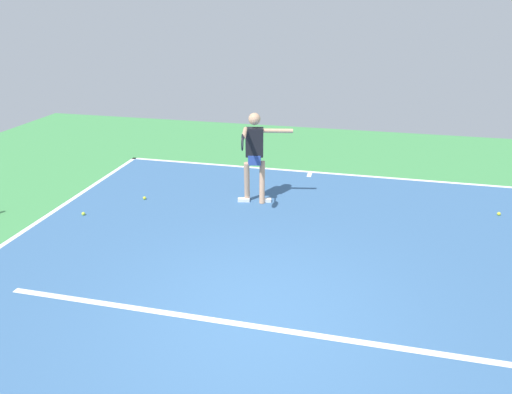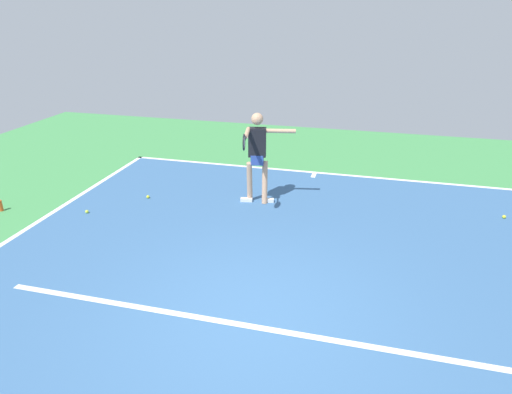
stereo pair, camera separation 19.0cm
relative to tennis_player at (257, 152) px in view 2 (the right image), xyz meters
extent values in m
plane|color=#428E4C|center=(-0.89, 3.60, -1.07)|extent=(19.82, 19.82, 0.00)
cube|color=#38608E|center=(-0.89, 3.60, -1.07)|extent=(9.33, 11.44, 0.00)
cube|color=white|center=(-0.89, -2.07, -1.07)|extent=(9.33, 0.10, 0.01)
cube|color=white|center=(-0.89, 3.78, -1.07)|extent=(6.99, 0.10, 0.01)
cube|color=white|center=(-0.89, -1.87, -1.07)|extent=(0.10, 0.30, 0.01)
cylinder|color=tan|center=(-0.14, -0.06, -0.65)|extent=(0.15, 0.26, 0.87)
cube|color=white|center=(-0.20, -0.08, -1.04)|extent=(0.25, 0.14, 0.07)
cylinder|color=tan|center=(0.16, -0.01, -0.65)|extent=(0.15, 0.26, 0.87)
cube|color=white|center=(0.23, 0.01, -1.04)|extent=(0.25, 0.14, 0.07)
cube|color=#2D4799|center=(0.01, -0.03, -0.16)|extent=(0.28, 0.24, 0.20)
cube|color=black|center=(0.01, -0.03, 0.18)|extent=(0.37, 0.24, 0.57)
sphere|color=tan|center=(0.01, -0.03, 0.64)|extent=(0.23, 0.23, 0.23)
cylinder|color=tan|center=(-0.43, -0.12, 0.42)|extent=(0.57, 0.18, 0.08)
cylinder|color=tan|center=(0.13, 0.28, 0.45)|extent=(0.18, 0.57, 0.08)
cylinder|color=black|center=(0.05, 0.66, 0.45)|extent=(0.07, 0.22, 0.03)
torus|color=black|center=(0.01, 0.90, 0.45)|extent=(0.08, 0.29, 0.29)
cylinder|color=silver|center=(0.01, 0.90, 0.45)|extent=(0.05, 0.24, 0.25)
sphere|color=#C6E53D|center=(3.06, 1.34, -1.04)|extent=(0.07, 0.07, 0.07)
sphere|color=yellow|center=(2.25, 0.37, -1.04)|extent=(0.07, 0.07, 0.07)
sphere|color=yellow|center=(-4.69, -0.45, -1.04)|extent=(0.07, 0.07, 0.07)
cylinder|color=#D84C1E|center=(4.74, 1.66, -0.96)|extent=(0.07, 0.07, 0.22)
camera|label=1|loc=(-1.95, 8.32, 2.68)|focal=32.16mm
camera|label=2|loc=(-2.14, 8.28, 2.68)|focal=32.16mm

